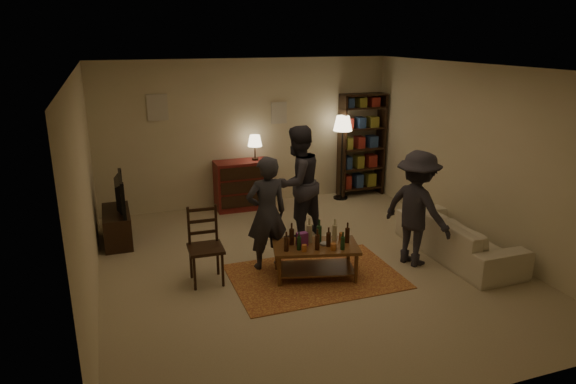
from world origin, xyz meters
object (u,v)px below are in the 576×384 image
person_left (267,213)px  sofa (458,236)px  floor_lamp (343,129)px  person_right (297,183)px  person_by_sofa (417,209)px  dresser (243,184)px  tv_stand (117,218)px  bookshelf (361,144)px  dining_chair (205,242)px  coffee_table (315,249)px

person_left → sofa: bearing=164.9°
floor_lamp → person_left: size_ratio=1.03×
person_right → person_by_sofa: (1.20, -1.47, -0.09)m
dresser → person_left: bearing=-97.5°
tv_stand → person_left: size_ratio=0.67×
floor_lamp → person_by_sofa: bearing=-95.6°
floor_lamp → person_by_sofa: (-0.30, -3.05, -0.57)m
sofa → person_left: 2.83m
tv_stand → bookshelf: 4.84m
dresser → person_left: (-0.34, -2.57, 0.32)m
sofa → bookshelf: bearing=-0.8°
dining_chair → dresser: dresser is taller
dining_chair → bookshelf: 4.59m
dresser → person_by_sofa: (1.66, -3.11, 0.33)m
sofa → person_left: (-2.73, 0.54, 0.49)m
coffee_table → person_by_sofa: size_ratio=0.76×
dresser → floor_lamp: 2.16m
bookshelf → person_left: size_ratio=1.27×
bookshelf → tv_stand: bearing=-168.2°
coffee_table → person_by_sofa: person_by_sofa is taller
coffee_table → floor_lamp: 3.62m
dresser → sofa: bearing=-52.5°
floor_lamp → sofa: 3.26m
coffee_table → person_right: 1.53m
dining_chair → person_by_sofa: person_by_sofa is taller
bookshelf → person_right: size_ratio=1.13×
tv_stand → sofa: tv_stand is taller
dresser → person_right: 1.76m
person_by_sofa → person_right: bearing=18.7°
bookshelf → sofa: (-0.05, -3.18, -0.73)m
person_right → person_by_sofa: bearing=104.8°
coffee_table → person_left: person_left is taller
bookshelf → person_right: (-1.98, -1.71, -0.14)m
tv_stand → dining_chair: bearing=-59.3°
coffee_table → sofa: coffee_table is taller
bookshelf → person_right: bearing=-139.2°
person_by_sofa → tv_stand: bearing=40.0°
person_right → floor_lamp: bearing=-158.0°
dresser → sofa: size_ratio=0.65×
dining_chair → bookshelf: bearing=38.7°
dresser → sofa: (2.39, -3.11, -0.17)m
dining_chair → sofa: bearing=-5.2°
sofa → coffee_table: bearing=88.7°
person_by_sofa → floor_lamp: bearing=-26.2°
floor_lamp → dining_chair: bearing=-140.5°
person_left → floor_lamp: bearing=-136.3°
sofa → floor_lamp: bearing=8.1°
dresser → floor_lamp: bearing=-1.9°
dresser → sofa: 3.93m
tv_stand → bookshelf: size_ratio=0.52×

